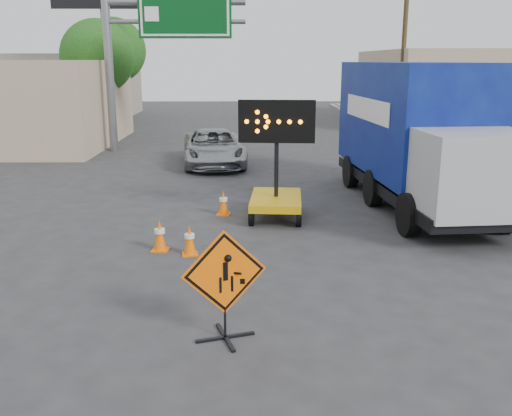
{
  "coord_description": "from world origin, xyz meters",
  "views": [
    {
      "loc": [
        -0.36,
        -7.82,
        4.0
      ],
      "look_at": [
        -0.24,
        2.07,
        1.43
      ],
      "focal_mm": 40.0,
      "sensor_mm": 36.0,
      "label": 1
    }
  ],
  "objects_px": {
    "construction_sign": "(225,283)",
    "arrow_board": "(276,192)",
    "pickup_truck": "(214,147)",
    "box_truck": "(417,142)"
  },
  "relations": [
    {
      "from": "construction_sign",
      "to": "arrow_board",
      "type": "xyz_separation_m",
      "value": [
        1.06,
        6.67,
        -0.21
      ]
    },
    {
      "from": "pickup_truck",
      "to": "box_truck",
      "type": "relative_size",
      "value": 0.59
    },
    {
      "from": "arrow_board",
      "to": "pickup_truck",
      "type": "height_order",
      "value": "arrow_board"
    },
    {
      "from": "pickup_truck",
      "to": "box_truck",
      "type": "bearing_deg",
      "value": -52.79
    },
    {
      "from": "pickup_truck",
      "to": "arrow_board",
      "type": "bearing_deg",
      "value": -81.05
    },
    {
      "from": "arrow_board",
      "to": "pickup_truck",
      "type": "distance_m",
      "value": 8.04
    },
    {
      "from": "arrow_board",
      "to": "construction_sign",
      "type": "bearing_deg",
      "value": -94.72
    },
    {
      "from": "construction_sign",
      "to": "pickup_truck",
      "type": "relative_size",
      "value": 0.34
    },
    {
      "from": "box_truck",
      "to": "arrow_board",
      "type": "bearing_deg",
      "value": -166.22
    },
    {
      "from": "arrow_board",
      "to": "pickup_truck",
      "type": "bearing_deg",
      "value": 109.26
    }
  ]
}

